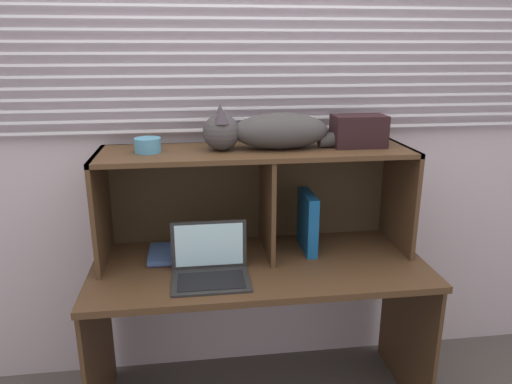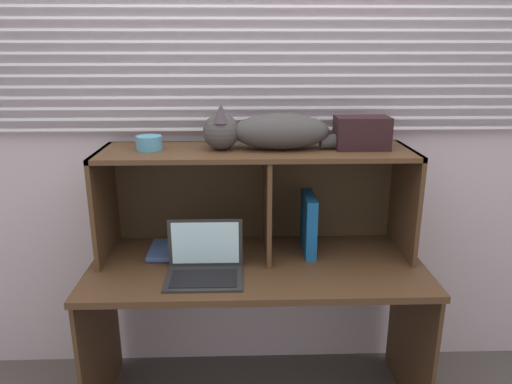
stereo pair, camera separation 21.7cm
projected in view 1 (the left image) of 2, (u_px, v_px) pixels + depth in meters
The scene contains 9 objects.
back_panel_with_blinds at pixel (249, 137), 2.39m from camera, with size 4.40×0.08×2.50m.
desk at pixel (260, 291), 2.23m from camera, with size 1.51×0.67×0.75m.
hutch_shelf_unit at pixel (256, 180), 2.24m from camera, with size 1.42×0.40×0.50m.
cat at pixel (270, 131), 2.14m from camera, with size 0.79×0.20×0.20m.
laptop at pixel (210, 267), 2.04m from camera, with size 0.33×0.24×0.23m.
binder_upright at pixel (308, 222), 2.29m from camera, with size 0.05×0.24×0.28m, color #13508B.
book_stack at pixel (164, 254), 2.24m from camera, with size 0.14×0.24×0.03m.
small_basket at pixel (148, 145), 2.08m from camera, with size 0.11×0.11×0.06m, color teal.
storage_box at pixel (359, 131), 2.19m from camera, with size 0.24×0.14×0.15m, color black.
Camera 1 is at (-0.28, -1.80, 1.70)m, focal length 33.61 mm.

